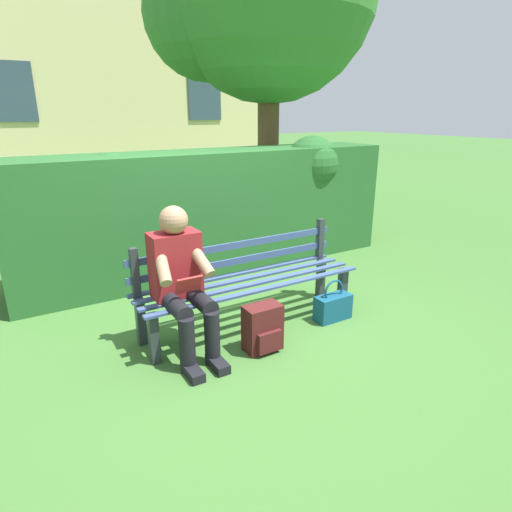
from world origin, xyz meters
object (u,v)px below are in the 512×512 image
Objects in this scene: person_seated at (182,279)px; backpack at (263,328)px; park_bench at (247,280)px; handbag at (333,306)px.

backpack is (-0.53, 0.32, -0.42)m from person_seated.
park_bench reaches higher than handbag.
park_bench is 1.75× the size of person_seated.
person_seated is (0.66, 0.16, 0.20)m from park_bench.
park_bench is 0.55m from backpack.
handbag is (-1.36, 0.20, -0.48)m from person_seated.
park_bench reaches higher than backpack.
person_seated reaches higher than park_bench.
handbag is at bearing 171.59° from person_seated.
person_seated is at bearing -8.41° from handbag.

